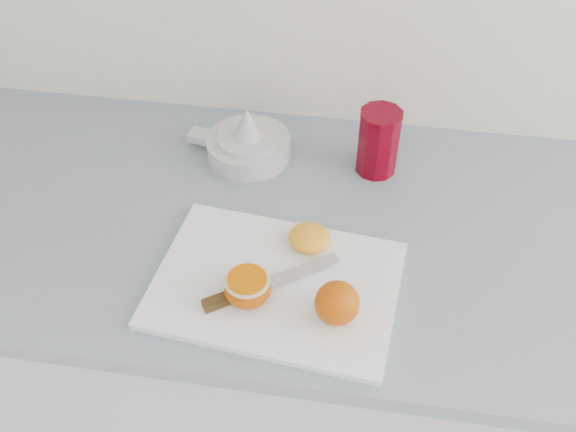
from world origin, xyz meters
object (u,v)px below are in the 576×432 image
Objects in this scene: half_orange at (248,288)px; red_tumbler at (378,144)px; citrus_juicer at (248,143)px; counter at (324,366)px; cutting_board at (276,284)px.

red_tumbler is (0.17, 0.34, 0.02)m from half_orange.
red_tumbler reaches higher than citrus_juicer.
citrus_juicer is 0.24m from red_tumbler.
citrus_juicer is at bearing 179.49° from red_tumbler.
citrus_juicer is (-0.07, 0.34, -0.00)m from half_orange.
counter is at bearing -40.81° from citrus_juicer.
cutting_board is (-0.07, -0.15, 0.45)m from counter.
red_tumbler reaches higher than half_orange.
citrus_juicer is (-0.11, 0.31, 0.02)m from cutting_board.
citrus_juicer is (-0.18, 0.16, 0.47)m from counter.
red_tumbler is at bearing 66.32° from cutting_board.
half_orange is (-0.04, -0.04, 0.03)m from cutting_board.
counter is 0.53m from citrus_juicer.
citrus_juicer reaches higher than half_orange.
half_orange is at bearing -120.37° from counter.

